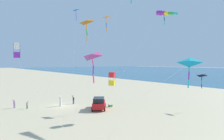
{
  "coord_description": "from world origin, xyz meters",
  "views": [
    {
      "loc": [
        -13.64,
        -33.37,
        7.27
      ],
      "look_at": [
        2.54,
        -10.89,
        6.31
      ],
      "focal_mm": 33.53,
      "sensor_mm": 36.0,
      "label": 1
    }
  ],
  "objects_px": {
    "kite_box_rainbow_low_near": "(112,79)",
    "kite_box_purple_drifting": "(17,50)",
    "person_bystander_far": "(14,103)",
    "kite_windsock_orange_high_right": "(164,13)",
    "kite_delta_long_streamer_right": "(201,76)",
    "kite_delta_green_low_center": "(92,56)",
    "person_adult_flyer": "(60,100)",
    "kite_delta_long_streamer_left": "(106,18)",
    "cooler_box": "(110,106)",
    "kite_delta_small_distant": "(86,22)",
    "parked_car": "(99,103)",
    "kite_delta_red_high_left": "(189,63)",
    "kite_delta_white_trailing": "(76,11)",
    "person_child_grey_jacket": "(73,99)",
    "person_child_green_jacket": "(27,105)",
    "kite_delta_blue_topmost": "(164,13)"
  },
  "relations": [
    {
      "from": "cooler_box",
      "to": "person_adult_flyer",
      "type": "xyz_separation_m",
      "value": [
        -6.51,
        5.34,
        0.78
      ]
    },
    {
      "from": "kite_box_rainbow_low_near",
      "to": "cooler_box",
      "type": "bearing_deg",
      "value": 56.15
    },
    {
      "from": "person_adult_flyer",
      "to": "kite_delta_long_streamer_left",
      "type": "relative_size",
      "value": 0.13
    },
    {
      "from": "person_adult_flyer",
      "to": "parked_car",
      "type": "bearing_deg",
      "value": -55.04
    },
    {
      "from": "person_child_green_jacket",
      "to": "kite_delta_blue_topmost",
      "type": "height_order",
      "value": "kite_delta_blue_topmost"
    },
    {
      "from": "person_adult_flyer",
      "to": "person_child_grey_jacket",
      "type": "xyz_separation_m",
      "value": [
        2.59,
        0.43,
        -0.18
      ]
    },
    {
      "from": "cooler_box",
      "to": "person_adult_flyer",
      "type": "bearing_deg",
      "value": 140.62
    },
    {
      "from": "kite_delta_blue_topmost",
      "to": "kite_delta_green_low_center",
      "type": "bearing_deg",
      "value": -157.73
    },
    {
      "from": "kite_box_purple_drifting",
      "to": "kite_delta_green_low_center",
      "type": "height_order",
      "value": "kite_box_purple_drifting"
    },
    {
      "from": "kite_delta_white_trailing",
      "to": "kite_delta_small_distant",
      "type": "height_order",
      "value": "kite_delta_white_trailing"
    },
    {
      "from": "person_child_green_jacket",
      "to": "kite_delta_red_high_left",
      "type": "bearing_deg",
      "value": -73.9
    },
    {
      "from": "kite_delta_red_high_left",
      "to": "person_bystander_far",
      "type": "bearing_deg",
      "value": 108.41
    },
    {
      "from": "person_child_green_jacket",
      "to": "person_bystander_far",
      "type": "height_order",
      "value": "person_bystander_far"
    },
    {
      "from": "kite_delta_white_trailing",
      "to": "kite_delta_long_streamer_right",
      "type": "xyz_separation_m",
      "value": [
        14.96,
        -12.76,
        -10.35
      ]
    },
    {
      "from": "kite_delta_white_trailing",
      "to": "kite_delta_long_streamer_left",
      "type": "relative_size",
      "value": 1.13
    },
    {
      "from": "kite_delta_green_low_center",
      "to": "kite_delta_long_streamer_right",
      "type": "bearing_deg",
      "value": 3.35
    },
    {
      "from": "kite_box_purple_drifting",
      "to": "kite_delta_green_low_center",
      "type": "distance_m",
      "value": 14.06
    },
    {
      "from": "person_child_green_jacket",
      "to": "kite_box_purple_drifting",
      "type": "xyz_separation_m",
      "value": [
        -2.23,
        -4.21,
        8.31
      ]
    },
    {
      "from": "kite_delta_white_trailing",
      "to": "kite_box_rainbow_low_near",
      "type": "height_order",
      "value": "kite_delta_white_trailing"
    },
    {
      "from": "kite_delta_green_low_center",
      "to": "kite_delta_long_streamer_right",
      "type": "height_order",
      "value": "kite_delta_green_low_center"
    },
    {
      "from": "parked_car",
      "to": "person_child_green_jacket",
      "type": "bearing_deg",
      "value": 142.21
    },
    {
      "from": "kite_delta_long_streamer_right",
      "to": "kite_windsock_orange_high_right",
      "type": "bearing_deg",
      "value": 167.48
    },
    {
      "from": "kite_delta_blue_topmost",
      "to": "kite_box_purple_drifting",
      "type": "height_order",
      "value": "kite_delta_blue_topmost"
    },
    {
      "from": "kite_box_purple_drifting",
      "to": "kite_delta_long_streamer_left",
      "type": "xyz_separation_m",
      "value": [
        11.12,
        -4.93,
        4.9
      ]
    },
    {
      "from": "person_child_grey_jacket",
      "to": "kite_delta_green_low_center",
      "type": "distance_m",
      "value": 19.27
    },
    {
      "from": "person_bystander_far",
      "to": "kite_delta_white_trailing",
      "type": "relative_size",
      "value": 0.09
    },
    {
      "from": "parked_car",
      "to": "kite_delta_red_high_left",
      "type": "distance_m",
      "value": 18.49
    },
    {
      "from": "parked_car",
      "to": "kite_box_rainbow_low_near",
      "type": "relative_size",
      "value": 0.35
    },
    {
      "from": "cooler_box",
      "to": "kite_delta_small_distant",
      "type": "bearing_deg",
      "value": -156.23
    },
    {
      "from": "kite_delta_green_low_center",
      "to": "kite_delta_small_distant",
      "type": "distance_m",
      "value": 10.66
    },
    {
      "from": "kite_delta_long_streamer_left",
      "to": "kite_delta_green_low_center",
      "type": "bearing_deg",
      "value": -130.61
    },
    {
      "from": "person_bystander_far",
      "to": "kite_windsock_orange_high_right",
      "type": "relative_size",
      "value": 0.09
    },
    {
      "from": "cooler_box",
      "to": "kite_delta_small_distant",
      "type": "relative_size",
      "value": 0.05
    },
    {
      "from": "kite_delta_long_streamer_left",
      "to": "kite_delta_long_streamer_right",
      "type": "relative_size",
      "value": 1.22
    },
    {
      "from": "parked_car",
      "to": "cooler_box",
      "type": "relative_size",
      "value": 7.35
    },
    {
      "from": "kite_box_purple_drifting",
      "to": "kite_box_rainbow_low_near",
      "type": "height_order",
      "value": "kite_box_purple_drifting"
    },
    {
      "from": "parked_car",
      "to": "person_bystander_far",
      "type": "xyz_separation_m",
      "value": [
        -10.61,
        8.53,
        -0.19
      ]
    },
    {
      "from": "kite_box_rainbow_low_near",
      "to": "kite_box_purple_drifting",
      "type": "bearing_deg",
      "value": 138.18
    },
    {
      "from": "kite_delta_red_high_left",
      "to": "kite_delta_small_distant",
      "type": "xyz_separation_m",
      "value": [
        -1.38,
        15.06,
        5.54
      ]
    },
    {
      "from": "kite_delta_blue_topmost",
      "to": "kite_windsock_orange_high_right",
      "type": "height_order",
      "value": "kite_delta_blue_topmost"
    },
    {
      "from": "kite_delta_blue_topmost",
      "to": "kite_windsock_orange_high_right",
      "type": "bearing_deg",
      "value": -139.12
    },
    {
      "from": "parked_car",
      "to": "kite_windsock_orange_high_right",
      "type": "distance_m",
      "value": 16.49
    },
    {
      "from": "person_child_green_jacket",
      "to": "kite_delta_white_trailing",
      "type": "distance_m",
      "value": 16.87
    },
    {
      "from": "parked_car",
      "to": "person_child_grey_jacket",
      "type": "height_order",
      "value": "parked_car"
    },
    {
      "from": "cooler_box",
      "to": "kite_delta_red_high_left",
      "type": "bearing_deg",
      "value": -104.35
    },
    {
      "from": "person_child_grey_jacket",
      "to": "person_child_green_jacket",
      "type": "bearing_deg",
      "value": 173.75
    },
    {
      "from": "parked_car",
      "to": "kite_delta_long_streamer_right",
      "type": "distance_m",
      "value": 16.45
    },
    {
      "from": "kite_box_purple_drifting",
      "to": "kite_box_rainbow_low_near",
      "type": "bearing_deg",
      "value": -41.82
    },
    {
      "from": "person_bystander_far",
      "to": "kite_box_purple_drifting",
      "type": "bearing_deg",
      "value": -96.45
    },
    {
      "from": "kite_delta_white_trailing",
      "to": "kite_windsock_orange_high_right",
      "type": "bearing_deg",
      "value": -54.42
    }
  ]
}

